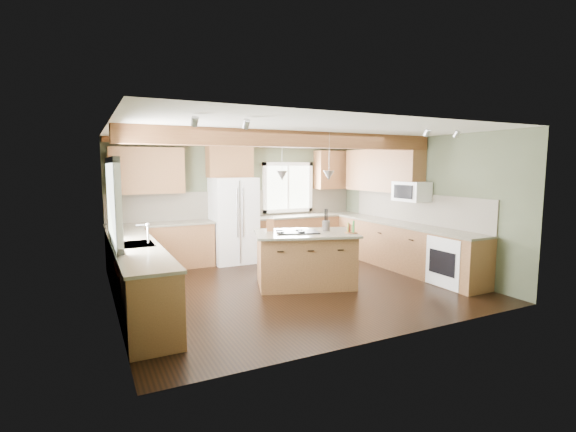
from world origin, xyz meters
name	(u,v)px	position (x,y,z in m)	size (l,w,h in m)	color
floor	(291,285)	(0.00, 0.00, 0.00)	(5.60, 5.60, 0.00)	black
ceiling	(292,132)	(0.00, 0.00, 2.60)	(5.60, 5.60, 0.00)	silver
wall_back	(241,200)	(0.00, 2.50, 1.30)	(5.60, 5.60, 0.00)	#484E37
wall_left	(112,219)	(-2.80, 0.00, 1.30)	(5.00, 5.00, 0.00)	#484E37
wall_right	(418,204)	(2.80, 0.00, 1.30)	(5.00, 5.00, 0.00)	#484E37
ceiling_beam	(294,139)	(0.00, -0.09, 2.47)	(5.55, 0.26, 0.26)	brown
soffit_trim	(242,143)	(0.00, 2.40, 2.54)	(5.55, 0.20, 0.10)	brown
backsplash_back	(241,204)	(0.00, 2.48, 1.21)	(5.58, 0.03, 0.58)	brown
backsplash_right	(415,208)	(2.78, 0.05, 1.21)	(0.03, 3.70, 0.58)	brown
base_cab_back_left	(161,247)	(-1.79, 2.20, 0.44)	(2.02, 0.60, 0.88)	brown
counter_back_left	(160,224)	(-1.79, 2.20, 0.90)	(2.06, 0.64, 0.04)	brown
base_cab_back_right	(306,235)	(1.49, 2.20, 0.44)	(2.62, 0.60, 0.88)	brown
counter_back_right	(306,216)	(1.49, 2.20, 0.90)	(2.66, 0.64, 0.04)	brown
base_cab_left	(137,277)	(-2.50, 0.05, 0.44)	(0.60, 3.70, 0.88)	brown
counter_left	(135,245)	(-2.50, 0.05, 0.90)	(0.64, 3.74, 0.04)	brown
base_cab_right	(403,247)	(2.50, 0.05, 0.44)	(0.60, 3.70, 0.88)	brown
counter_right	(404,224)	(2.50, 0.05, 0.90)	(0.64, 3.74, 0.04)	brown
upper_cab_back_left	(147,171)	(-1.99, 2.33, 1.95)	(1.40, 0.35, 0.90)	brown
upper_cab_over_fridge	(230,161)	(-0.30, 2.33, 2.15)	(0.96, 0.35, 0.70)	brown
upper_cab_right	(382,170)	(2.62, 0.90, 1.95)	(0.35, 2.20, 0.90)	brown
upper_cab_back_corner	(333,170)	(2.30, 2.33, 1.95)	(0.90, 0.35, 0.90)	brown
window_left	(112,201)	(-2.78, 0.05, 1.55)	(0.04, 1.60, 1.05)	white
window_back	(288,187)	(1.15, 2.48, 1.55)	(1.10, 0.04, 1.00)	white
sink	(135,245)	(-2.50, 0.05, 0.91)	(0.50, 0.65, 0.03)	#262628
faucet	(148,234)	(-2.32, 0.05, 1.05)	(0.02, 0.02, 0.28)	#B2B2B7
dishwasher	(151,303)	(-2.49, -1.25, 0.43)	(0.60, 0.60, 0.84)	white
oven	(455,261)	(2.49, -1.25, 0.43)	(0.60, 0.72, 0.84)	white
microwave	(411,191)	(2.58, -0.05, 1.55)	(0.40, 0.70, 0.38)	white
pendant_left	(282,176)	(-0.16, 0.04, 1.88)	(0.18, 0.18, 0.16)	#B2B2B7
pendant_right	(329,176)	(0.59, -0.22, 1.88)	(0.18, 0.18, 0.16)	#B2B2B7
refrigerator	(234,220)	(-0.30, 2.12, 0.90)	(0.90, 0.74, 1.80)	white
island	(305,260)	(0.22, -0.09, 0.44)	(1.59, 0.97, 0.88)	olive
island_top	(305,233)	(0.22, -0.09, 0.90)	(1.69, 1.08, 0.04)	brown
cooktop	(298,232)	(0.09, -0.05, 0.93)	(0.69, 0.46, 0.02)	black
knife_block	(270,225)	(-0.26, 0.31, 1.03)	(0.13, 0.09, 0.21)	brown
utensil_crock	(326,226)	(0.63, -0.09, 1.01)	(0.13, 0.13, 0.17)	#3D3430
bottle_tray	(351,227)	(0.87, -0.50, 1.02)	(0.22, 0.22, 0.20)	brown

